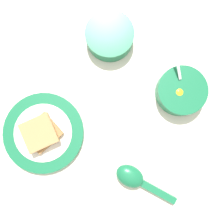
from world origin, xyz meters
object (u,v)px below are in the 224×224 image
Objects in this scene: egg_bowl at (181,91)px; toast_sandwich at (41,133)px; toast_plate at (44,133)px; congee_bowl at (110,36)px; soup_spoon at (135,179)px.

egg_bowl reaches higher than toast_sandwich.
toast_sandwich is at bearing -91.61° from toast_plate.
egg_bowl is at bearing 80.66° from toast_plate.
egg_bowl is 1.09× the size of congee_bowl.
egg_bowl is at bearing 125.44° from soup_spoon.
egg_bowl is 0.25m from congee_bowl.
toast_sandwich reaches higher than soup_spoon.
soup_spoon is 1.24× the size of congee_bowl.
congee_bowl is (-0.16, 0.28, -0.00)m from toast_sandwich.
toast_plate is 0.28m from soup_spoon.
egg_bowl is 0.27m from soup_spoon.
congee_bowl is at bearing 163.69° from soup_spoon.
toast_plate is 2.18× the size of toast_sandwich.
soup_spoon is at bearing -54.56° from egg_bowl.
congee_bowl is (-0.38, 0.11, 0.01)m from soup_spoon.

